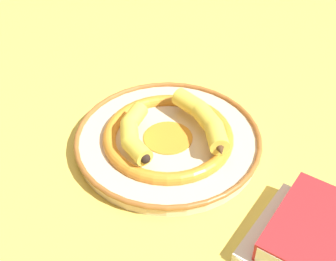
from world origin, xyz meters
TOP-DOWN VIEW (x-y plane):
  - ground_plane at (0.00, 0.00)m, footprint 2.80×2.80m
  - decorative_bowl at (0.01, -0.02)m, footprint 0.37×0.37m
  - banana_a at (-0.03, 0.04)m, footprint 0.16×0.16m
  - banana_b at (0.06, -0.07)m, footprint 0.16×0.10m
  - book_stack at (0.15, 0.28)m, footprint 0.21×0.19m

SIDE VIEW (x-z plane):
  - ground_plane at x=0.00m, z-range 0.00..0.00m
  - decorative_bowl at x=0.01m, z-range 0.00..0.04m
  - book_stack at x=0.15m, z-range 0.00..0.06m
  - banana_b at x=0.06m, z-range 0.04..0.07m
  - banana_a at x=-0.03m, z-range 0.04..0.08m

